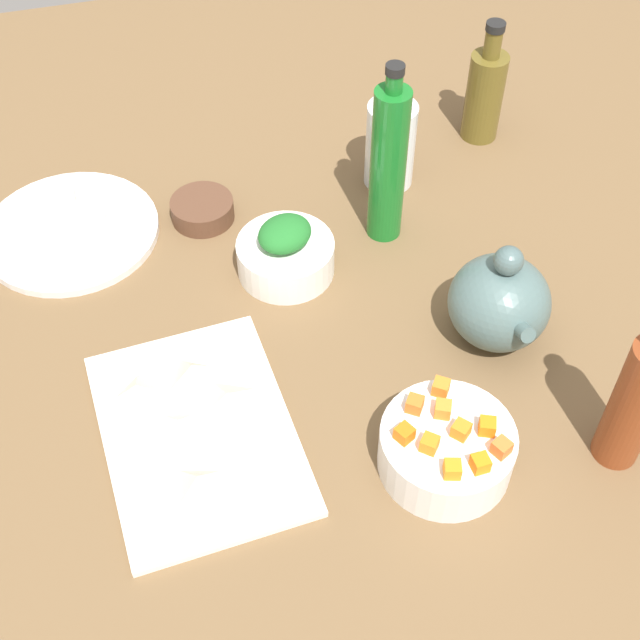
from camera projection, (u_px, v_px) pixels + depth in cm
name	position (u px, v px, depth cm)	size (l,w,h in cm)	color
tabletop	(320.00, 353.00, 114.94)	(190.00, 190.00, 3.00)	brown
cutting_board	(198.00, 433.00, 104.37)	(30.52, 21.81, 1.00)	white
plate_tofu	(71.00, 231.00, 127.02)	(25.23, 25.23, 1.20)	white
bowl_greens	(286.00, 257.00, 120.87)	(13.40, 13.40, 5.03)	white
bowl_carrots	(446.00, 449.00, 99.89)	(15.38, 15.38, 6.02)	white
bowl_small_side	(202.00, 210.00, 128.64)	(9.19, 9.19, 3.16)	brown
teapot	(499.00, 302.00, 110.50)	(14.83, 12.84, 15.23)	#4D6665
bottle_0	(388.00, 164.00, 118.72)	(4.95, 4.95, 27.49)	#186E23
bottle_1	(636.00, 401.00, 95.74)	(5.32, 5.32, 24.02)	brown
bottle_2	(485.00, 93.00, 136.97)	(5.86, 5.86, 19.90)	brown
drinking_glass_0	(390.00, 145.00, 130.44)	(7.40, 7.40, 13.36)	white
carrot_cube_0	(441.00, 387.00, 100.77)	(1.80, 1.80, 1.80)	orange
carrot_cube_1	(487.00, 426.00, 97.25)	(1.80, 1.80, 1.80)	orange
carrot_cube_2	(480.00, 463.00, 94.14)	(1.80, 1.80, 1.80)	orange
carrot_cube_3	(430.00, 444.00, 95.76)	(1.80, 1.80, 1.80)	orange
carrot_cube_4	(404.00, 434.00, 96.62)	(1.80, 1.80, 1.80)	orange
carrot_cube_5	(501.00, 448.00, 95.43)	(1.80, 1.80, 1.80)	orange
carrot_cube_6	(443.00, 409.00, 98.77)	(1.80, 1.80, 1.80)	orange
carrot_cube_7	(452.00, 469.00, 93.65)	(1.80, 1.80, 1.80)	orange
carrot_cube_8	(415.00, 404.00, 99.22)	(1.80, 1.80, 1.80)	orange
carrot_cube_9	(461.00, 430.00, 96.94)	(1.80, 1.80, 1.80)	orange
chopped_greens_mound	(285.00, 234.00, 117.54)	(7.66, 6.54, 3.79)	#216D28
tofu_cube_0	(70.00, 222.00, 125.88)	(2.20, 2.20, 2.20)	silver
tofu_cube_1	(91.00, 243.00, 123.04)	(2.20, 2.20, 2.20)	silver
tofu_cube_2	(42.00, 219.00, 126.31)	(2.20, 2.20, 2.20)	white
tofu_cube_3	(38.00, 245.00, 122.73)	(2.20, 2.20, 2.20)	#F3F2CB
tofu_cube_4	(100.00, 219.00, 126.32)	(2.20, 2.20, 2.20)	#E4F4CD
tofu_cube_5	(68.00, 198.00, 129.24)	(2.20, 2.20, 2.20)	white
dumpling_0	(180.00, 425.00, 103.26)	(4.49, 4.46, 2.07)	beige
dumpling_1	(199.00, 484.00, 97.43)	(5.51, 5.27, 3.19)	beige
dumpling_2	(137.00, 391.00, 106.44)	(4.72, 4.28, 2.21)	beige
dumpling_3	(228.00, 399.00, 105.74)	(5.61, 5.60, 2.09)	beige
dumpling_4	(193.00, 373.00, 107.77)	(5.33, 4.98, 2.98)	beige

